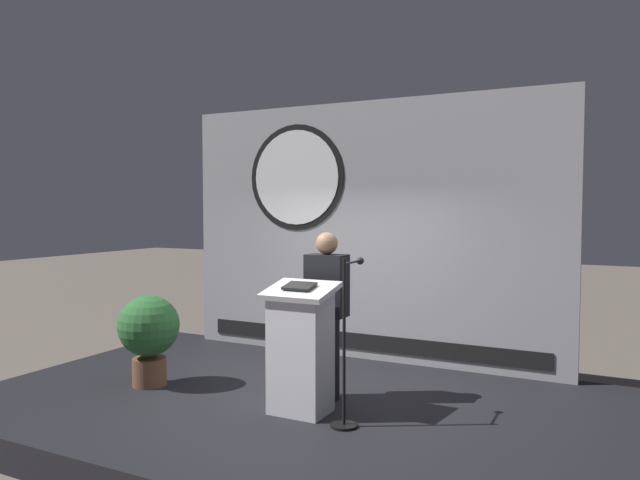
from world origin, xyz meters
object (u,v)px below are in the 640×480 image
at_px(podium, 301,349).
at_px(potted_plant, 149,331).
at_px(microphone_stand, 346,367).
at_px(speaker_person, 327,314).

xyz_separation_m(podium, potted_plant, (-1.87, 0.01, -0.01)).
relative_size(podium, potted_plant, 1.26).
height_order(podium, microphone_stand, microphone_stand).
distance_m(speaker_person, potted_plant, 1.98).
bearing_deg(podium, potted_plant, 179.77).
distance_m(speaker_person, microphone_stand, 0.83).
relative_size(podium, microphone_stand, 0.83).
relative_size(podium, speaker_person, 0.73).
bearing_deg(potted_plant, speaker_person, 13.96).
bearing_deg(podium, microphone_stand, -11.24).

